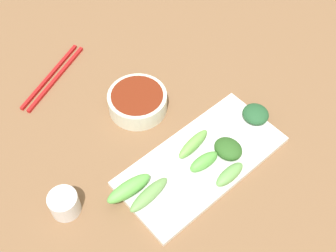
# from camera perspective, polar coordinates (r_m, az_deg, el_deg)

# --- Properties ---
(tabletop) EXTENTS (2.10, 2.10, 0.02)m
(tabletop) POSITION_cam_1_polar(r_m,az_deg,el_deg) (0.93, 1.13, -2.72)
(tabletop) COLOR brown
(tabletop) RESTS_ON ground
(sauce_bowl) EXTENTS (0.13, 0.13, 0.05)m
(sauce_bowl) POSITION_cam_1_polar(r_m,az_deg,el_deg) (0.96, -4.18, 3.35)
(sauce_bowl) COLOR silver
(sauce_bowl) RESTS_ON tabletop
(serving_plate) EXTENTS (0.17, 0.36, 0.01)m
(serving_plate) POSITION_cam_1_polar(r_m,az_deg,el_deg) (0.90, 4.51, -4.69)
(serving_plate) COLOR white
(serving_plate) RESTS_ON tabletop
(broccoli_stalk_0) EXTENTS (0.03, 0.07, 0.02)m
(broccoli_stalk_0) POSITION_cam_1_polar(r_m,az_deg,el_deg) (0.86, 8.28, -6.44)
(broccoli_stalk_0) COLOR #6AA553
(broccoli_stalk_0) RESTS_ON serving_plate
(broccoli_stalk_1) EXTENTS (0.04, 0.10, 0.02)m
(broccoli_stalk_1) POSITION_cam_1_polar(r_m,az_deg,el_deg) (0.84, -2.57, -9.18)
(broccoli_stalk_1) COLOR #6C9F53
(broccoli_stalk_1) RESTS_ON serving_plate
(broccoli_stalk_2) EXTENTS (0.03, 0.07, 0.03)m
(broccoli_stalk_2) POSITION_cam_1_polar(r_m,az_deg,el_deg) (0.87, 4.62, -4.96)
(broccoli_stalk_2) COLOR #5CAD47
(broccoli_stalk_2) RESTS_ON serving_plate
(broccoli_stalk_3) EXTENTS (0.04, 0.09, 0.03)m
(broccoli_stalk_3) POSITION_cam_1_polar(r_m,az_deg,el_deg) (0.89, 3.41, -2.41)
(broccoli_stalk_3) COLOR #73B450
(broccoli_stalk_3) RESTS_ON serving_plate
(broccoli_leafy_4) EXTENTS (0.07, 0.06, 0.03)m
(broccoli_leafy_4) POSITION_cam_1_polar(r_m,az_deg,el_deg) (0.89, 8.09, -3.04)
(broccoli_leafy_4) COLOR #2D5C22
(broccoli_leafy_4) RESTS_ON serving_plate
(broccoli_stalk_5) EXTENTS (0.04, 0.10, 0.03)m
(broccoli_stalk_5) POSITION_cam_1_polar(r_m,az_deg,el_deg) (0.84, -5.27, -8.35)
(broccoli_stalk_5) COLOR #63B64D
(broccoli_stalk_5) RESTS_ON serving_plate
(broccoli_leafy_6) EXTENTS (0.06, 0.06, 0.03)m
(broccoli_leafy_6) POSITION_cam_1_polar(r_m,az_deg,el_deg) (0.96, 11.69, 1.59)
(broccoli_leafy_6) COLOR #24562F
(broccoli_leafy_6) RESTS_ON serving_plate
(chopsticks) EXTENTS (0.12, 0.22, 0.01)m
(chopsticks) POSITION_cam_1_polar(r_m,az_deg,el_deg) (1.08, -15.15, 6.37)
(chopsticks) COLOR red
(chopsticks) RESTS_ON tabletop
(tea_cup) EXTENTS (0.06, 0.06, 0.05)m
(tea_cup) POSITION_cam_1_polar(r_m,az_deg,el_deg) (0.85, -13.75, -10.10)
(tea_cup) COLOR silver
(tea_cup) RESTS_ON tabletop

